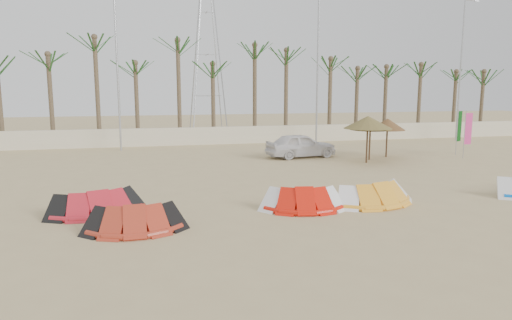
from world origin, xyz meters
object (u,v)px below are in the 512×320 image
object	(u,v)px
kite_red_right	(301,197)
kite_orange	(373,192)
parasol_right	(387,124)
kite_red_left	(98,200)
parasol_left	(368,122)
car	(301,145)
kite_red_mid	(135,216)
parasol_mid	(370,124)

from	to	relation	value
kite_red_right	kite_orange	world-z (taller)	same
kite_red_right	parasol_right	bearing A→B (deg)	48.38
kite_red_left	parasol_right	distance (m)	18.45
parasol_left	car	world-z (taller)	parasol_left
kite_red_mid	kite_red_right	world-z (taller)	same
parasol_right	parasol_mid	bearing A→B (deg)	-153.42
parasol_mid	kite_red_left	bearing A→B (deg)	-150.01
kite_red_mid	car	world-z (taller)	car
kite_red_mid	parasol_right	size ratio (longest dim) A/B	1.26
kite_red_right	parasol_mid	world-z (taller)	parasol_mid
parasol_left	parasol_right	bearing A→B (deg)	38.32
parasol_left	parasol_mid	size ratio (longest dim) A/B	1.10
parasol_left	parasol_mid	xyz separation A→B (m)	(0.69, 0.99, -0.18)
kite_red_mid	parasol_right	xyz separation A→B (m)	(14.71, 11.36, 1.59)
kite_orange	parasol_left	bearing A→B (deg)	64.28
parasol_mid	kite_red_right	bearing A→B (deg)	-128.58
kite_red_left	kite_orange	xyz separation A→B (m)	(9.73, -0.98, 0.00)
kite_red_right	parasol_right	distance (m)	13.78
kite_red_left	car	bearing A→B (deg)	43.28
parasol_left	kite_orange	bearing A→B (deg)	-115.72
kite_red_mid	car	bearing A→B (deg)	52.49
kite_red_left	parasol_mid	xyz separation A→B (m)	(14.43, 8.33, 1.70)
kite_red_left	parasol_right	world-z (taller)	parasol_right
car	parasol_left	bearing A→B (deg)	-141.82
kite_orange	car	distance (m)	11.22
kite_orange	parasol_mid	size ratio (longest dim) A/B	1.43
kite_orange	parasol_mid	world-z (taller)	parasol_mid
kite_red_left	kite_red_right	bearing A→B (deg)	-9.37
kite_red_right	kite_red_left	bearing A→B (deg)	170.63
kite_orange	car	world-z (taller)	car
kite_red_right	kite_orange	distance (m)	2.86
kite_orange	kite_red_mid	bearing A→B (deg)	-171.43
kite_red_mid	parasol_mid	distance (m)	16.98
kite_red_right	car	distance (m)	11.98
kite_red_right	parasol_right	xyz separation A→B (m)	(9.09, 10.23, 1.59)
parasol_mid	parasol_right	distance (m)	1.73
kite_red_mid	parasol_left	world-z (taller)	parasol_left
parasol_right	car	size ratio (longest dim) A/B	0.55
parasol_left	kite_red_right	bearing A→B (deg)	-129.01
parasol_left	parasol_right	xyz separation A→B (m)	(2.23, 1.76, -0.29)
car	parasol_mid	bearing A→B (deg)	-124.83
kite_red_left	parasol_right	xyz separation A→B (m)	(15.97, 9.10, 1.59)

